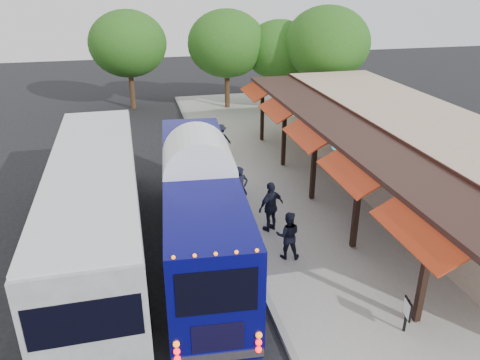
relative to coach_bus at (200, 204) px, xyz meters
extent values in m
plane|color=black|center=(1.45, -1.22, -1.91)|extent=(90.00, 90.00, 0.00)
cube|color=#9E9B93|center=(6.45, 2.78, -1.83)|extent=(10.00, 40.00, 0.15)
cube|color=gray|center=(1.50, 2.78, -1.83)|extent=(0.20, 40.00, 0.16)
cube|color=tan|center=(9.95, 2.78, -0.11)|extent=(5.00, 20.00, 3.60)
cube|color=black|center=(7.43, 2.78, 1.39)|extent=(0.06, 20.00, 0.60)
cube|color=#331E19|center=(6.35, 2.78, 1.49)|extent=(2.60, 20.00, 0.18)
cube|color=black|center=(5.23, -5.22, -0.10)|extent=(0.18, 0.18, 3.16)
cube|color=#9D290E|center=(4.80, -5.22, 1.24)|extent=(1.00, 3.20, 0.57)
cube|color=black|center=(5.23, -1.22, -0.10)|extent=(0.18, 0.18, 3.16)
cube|color=#9D290E|center=(4.80, -1.22, 1.24)|extent=(1.00, 3.20, 0.57)
cube|color=black|center=(5.23, 2.78, -0.10)|extent=(0.18, 0.18, 3.16)
cube|color=#9D290E|center=(4.80, 2.78, 1.24)|extent=(1.00, 3.20, 0.57)
cube|color=black|center=(5.23, 6.78, -0.10)|extent=(0.18, 0.18, 3.16)
cube|color=#9D290E|center=(4.80, 6.78, 1.24)|extent=(1.00, 3.20, 0.57)
cube|color=black|center=(5.23, 10.78, -0.10)|extent=(0.18, 0.18, 3.16)
cube|color=#9D290E|center=(4.80, 10.78, 1.24)|extent=(1.00, 3.20, 0.57)
sphere|color=teal|center=(5.65, -3.22, 0.97)|extent=(0.26, 0.26, 0.26)
sphere|color=teal|center=(5.65, 1.78, 0.97)|extent=(0.26, 0.26, 0.26)
sphere|color=teal|center=(5.65, 6.78, 0.97)|extent=(0.26, 0.26, 0.26)
cube|color=#07075C|center=(0.00, 0.01, -0.04)|extent=(3.19, 11.18, 2.89)
cube|color=#07075C|center=(0.00, 0.01, -1.63)|extent=(3.14, 11.06, 0.32)
ellipsoid|color=white|center=(0.00, 0.01, 1.38)|extent=(3.17, 10.96, 0.52)
cube|color=black|center=(0.00, -5.51, 0.44)|extent=(1.92, 0.18, 1.19)
cube|color=silver|center=(0.00, -5.45, -1.52)|extent=(2.30, 0.34, 0.26)
sphere|color=#FF0C0C|center=(-1.01, -5.53, -1.28)|extent=(0.17, 0.17, 0.17)
sphere|color=#FF0C0C|center=(1.01, -5.53, -1.28)|extent=(0.17, 0.17, 0.17)
cylinder|color=black|center=(-1.06, -4.18, -1.43)|extent=(0.35, 0.97, 0.96)
cylinder|color=black|center=(1.06, -4.18, -1.43)|extent=(0.35, 0.97, 0.96)
cylinder|color=black|center=(-1.06, 3.54, -1.43)|extent=(0.35, 0.97, 0.96)
cylinder|color=black|center=(1.06, 3.54, -1.43)|extent=(0.35, 0.97, 0.96)
cube|color=gray|center=(-3.45, 0.84, -0.04)|extent=(2.93, 12.85, 2.95)
cube|color=black|center=(-4.85, 0.84, 0.21)|extent=(0.15, 10.90, 1.11)
cube|color=black|center=(-2.05, 0.84, 0.21)|extent=(0.15, 10.90, 1.11)
cube|color=silver|center=(-3.45, 0.84, 1.48)|extent=(2.88, 12.60, 0.11)
cylinder|color=black|center=(-4.73, -3.65, -1.37)|extent=(0.32, 1.07, 1.07)
cylinder|color=black|center=(-2.17, -3.65, -1.37)|extent=(0.32, 1.07, 1.07)
cylinder|color=black|center=(-4.73, 4.69, -1.37)|extent=(0.32, 1.07, 1.07)
cylinder|color=black|center=(-2.17, 4.69, -1.37)|extent=(0.32, 1.07, 1.07)
imported|color=black|center=(2.05, 2.68, -0.84)|extent=(0.76, 0.60, 1.84)
imported|color=black|center=(2.77, -1.25, -0.90)|extent=(0.97, 0.85, 1.71)
imported|color=black|center=(2.75, 0.69, -0.77)|extent=(1.25, 0.93, 1.97)
imported|color=black|center=(2.50, 9.19, -0.92)|extent=(1.10, 0.66, 1.67)
cube|color=black|center=(4.72, -5.47, -1.24)|extent=(0.06, 0.06, 1.03)
cube|color=black|center=(4.72, -5.47, -1.01)|extent=(0.12, 0.47, 0.56)
cube|color=white|center=(4.69, -5.47, -1.01)|extent=(0.08, 0.39, 0.47)
cylinder|color=#382314|center=(4.84, 18.77, -0.32)|extent=(0.36, 0.36, 3.17)
ellipsoid|color=#205816|center=(4.84, 18.77, 2.77)|extent=(5.47, 5.47, 4.65)
cylinder|color=#382314|center=(8.54, 18.23, -0.49)|extent=(0.36, 0.36, 2.84)
ellipsoid|color=#205816|center=(8.54, 18.23, 2.29)|extent=(4.91, 4.91, 4.17)
cylinder|color=#382314|center=(11.08, 15.83, -0.25)|extent=(0.36, 0.36, 3.31)
ellipsoid|color=#205816|center=(11.08, 15.83, 2.99)|extent=(5.72, 5.72, 4.86)
cylinder|color=#382314|center=(-1.88, 20.52, -0.33)|extent=(0.36, 0.36, 3.15)
ellipsoid|color=#205816|center=(-1.88, 20.52, 2.74)|extent=(5.43, 5.43, 4.62)
camera|label=1|loc=(-1.92, -14.21, 7.15)|focal=35.00mm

